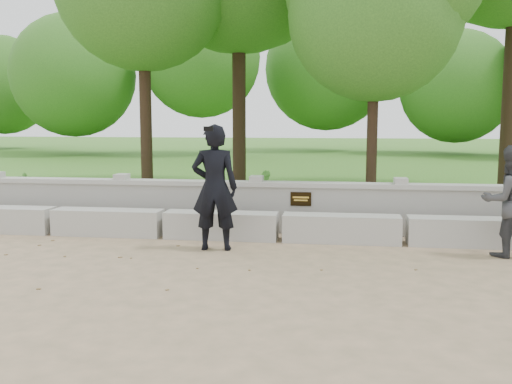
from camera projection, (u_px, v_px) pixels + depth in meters
ground at (266, 270)px, 7.60m from camera, size 80.00×80.00×0.00m
lawn at (313, 169)px, 21.33m from camera, size 40.00×22.00×0.25m
concrete_bench at (280, 227)px, 9.44m from camera, size 11.90×0.45×0.45m
parapet_wall at (284, 206)px, 10.09m from camera, size 12.50×0.35×0.90m
man_main at (215, 188)px, 8.68m from camera, size 0.74×0.66×1.93m
visitor_left at (509, 201)px, 8.27m from camera, size 0.88×0.73×1.63m
tree_near_right at (376, 0)px, 10.86m from camera, size 3.36×3.36×5.68m
shrub_a at (25, 188)px, 12.01m from camera, size 0.40×0.37×0.63m
shrub_b at (264, 184)px, 12.61m from camera, size 0.37×0.41×0.62m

